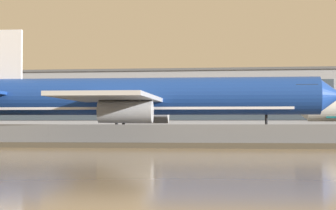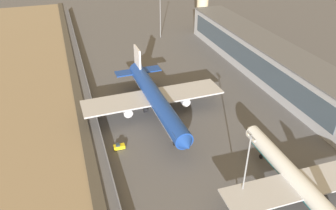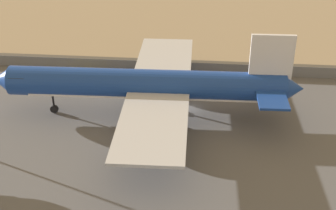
# 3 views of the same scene
# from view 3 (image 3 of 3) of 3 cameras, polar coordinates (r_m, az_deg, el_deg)

# --- Properties ---
(ground_plane) EXTENTS (500.00, 500.00, 0.00)m
(ground_plane) POSITION_cam_3_polar(r_m,az_deg,el_deg) (88.80, 2.59, -0.42)
(ground_plane) COLOR #565659
(waterfront_lagoon) EXTENTS (320.00, 98.00, 0.01)m
(waterfront_lagoon) POSITION_cam_3_polar(r_m,az_deg,el_deg) (154.66, 4.05, 12.50)
(waterfront_lagoon) COLOR #937F60
(waterfront_lagoon) RESTS_ON ground
(shoreline_seawall) EXTENTS (320.00, 3.00, 0.50)m
(shoreline_seawall) POSITION_cam_3_polar(r_m,az_deg,el_deg) (107.04, 3.19, 5.05)
(shoreline_seawall) COLOR #474238
(shoreline_seawall) RESTS_ON ground
(perimeter_fence) EXTENTS (280.00, 0.10, 2.46)m
(perimeter_fence) POSITION_cam_3_polar(r_m,az_deg,el_deg) (102.54, 3.09, 4.54)
(perimeter_fence) COLOR slate
(perimeter_fence) RESTS_ON ground
(cargo_jet_blue) EXTENTS (55.72, 47.56, 16.40)m
(cargo_jet_blue) POSITION_cam_3_polar(r_m,az_deg,el_deg) (83.43, -2.20, 2.42)
(cargo_jet_blue) COLOR #193D93
(cargo_jet_blue) RESTS_ON ground
(baggage_tug) EXTENTS (1.62, 3.21, 1.80)m
(baggage_tug) POSITION_cam_3_polar(r_m,az_deg,el_deg) (102.02, -9.25, 3.79)
(baggage_tug) COLOR yellow
(baggage_tug) RESTS_ON ground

